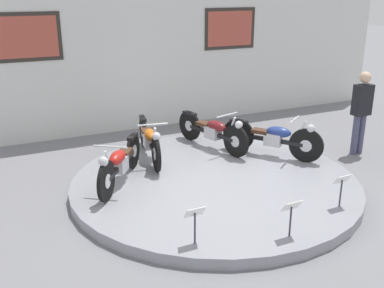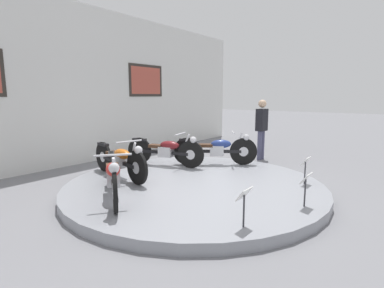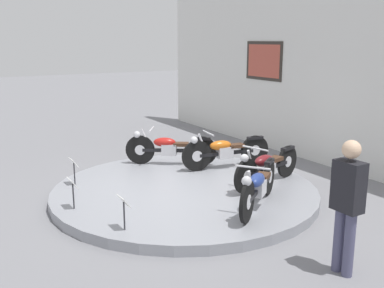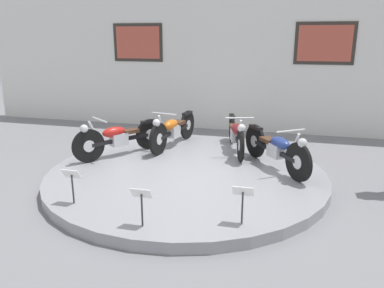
# 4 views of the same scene
# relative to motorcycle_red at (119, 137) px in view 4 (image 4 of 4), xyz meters

# --- Properties ---
(ground_plane) EXTENTS (60.00, 60.00, 0.00)m
(ground_plane) POSITION_rel_motorcycle_red_xyz_m (1.50, -0.48, -0.55)
(ground_plane) COLOR slate
(display_platform) EXTENTS (4.83, 4.83, 0.17)m
(display_platform) POSITION_rel_motorcycle_red_xyz_m (1.50, -0.48, -0.47)
(display_platform) COLOR gray
(display_platform) RESTS_ON ground_plane
(back_wall) EXTENTS (14.00, 0.22, 4.13)m
(back_wall) POSITION_rel_motorcycle_red_xyz_m (1.50, 3.42, 1.52)
(back_wall) COLOR silver
(back_wall) RESTS_ON ground_plane
(motorcycle_red) EXTENTS (1.20, 1.65, 0.79)m
(motorcycle_red) POSITION_rel_motorcycle_red_xyz_m (0.00, 0.00, 0.00)
(motorcycle_red) COLOR black
(motorcycle_red) RESTS_ON display_platform
(motorcycle_orange) EXTENTS (0.54, 1.97, 0.80)m
(motorcycle_orange) POSITION_rel_motorcycle_red_xyz_m (0.84, 0.88, 0.00)
(motorcycle_orange) COLOR black
(motorcycle_orange) RESTS_ON display_platform
(motorcycle_maroon) EXTENTS (0.67, 1.92, 0.79)m
(motorcycle_maroon) POSITION_rel_motorcycle_red_xyz_m (2.18, 0.88, -0.00)
(motorcycle_maroon) COLOR black
(motorcycle_maroon) RESTS_ON display_platform
(motorcycle_blue) EXTENTS (1.21, 1.65, 0.80)m
(motorcycle_blue) POSITION_rel_motorcycle_red_xyz_m (3.01, 0.00, 0.00)
(motorcycle_blue) COLOR black
(motorcycle_blue) RESTS_ON display_platform
(info_placard_front_left) EXTENTS (0.26, 0.11, 0.51)m
(info_placard_front_left) POSITION_rel_motorcycle_red_xyz_m (0.32, -2.17, -0.02)
(info_placard_front_left) COLOR #333338
(info_placard_front_left) RESTS_ON display_platform
(info_placard_front_centre) EXTENTS (0.26, 0.11, 0.51)m
(info_placard_front_centre) POSITION_rel_motorcycle_red_xyz_m (1.50, -2.55, -0.02)
(info_placard_front_centre) COLOR #333338
(info_placard_front_centre) RESTS_ON display_platform
(info_placard_front_right) EXTENTS (0.26, 0.11, 0.51)m
(info_placard_front_right) POSITION_rel_motorcycle_red_xyz_m (2.69, -2.17, -0.02)
(info_placard_front_right) COLOR #333338
(info_placard_front_right) RESTS_ON display_platform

